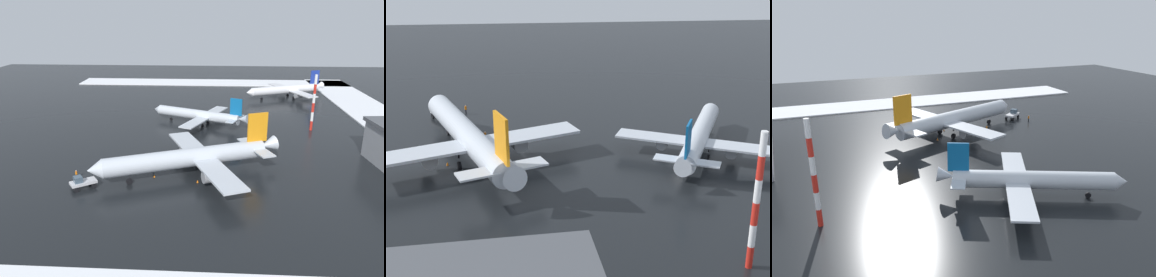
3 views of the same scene
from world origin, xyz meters
TOP-DOWN VIEW (x-y plane):
  - ground_plane at (0.00, 0.00)m, footprint 240.00×240.00m
  - airplane_distant_tail at (-30.96, 3.77)m, footprint 31.03×36.64m
  - airplane_far_rear at (3.06, 3.45)m, footprint 23.45×27.63m
  - pushback_tug at (-37.80, 23.24)m, footprint 4.47×5.02m
  - ground_crew_by_nose_gear at (-29.34, 11.53)m, footprint 0.36×0.36m
  - ground_crew_near_tug at (-33.74, 25.74)m, footprint 0.36×0.36m
  - antenna_mast at (0.07, -26.77)m, footprint 0.70×0.70m
  - traffic_cone_near_nose at (-34.18, 2.39)m, footprint 0.36×0.36m
  - traffic_cone_mid_line at (-32.28, 10.89)m, footprint 0.36×0.36m
  - traffic_cone_wingtip_side at (-28.22, -1.17)m, footprint 0.36×0.36m

SIDE VIEW (x-z plane):
  - ground_plane at x=0.00m, z-range 0.00..0.00m
  - traffic_cone_near_nose at x=-34.18m, z-range 0.00..0.55m
  - traffic_cone_mid_line at x=-32.28m, z-range 0.00..0.55m
  - traffic_cone_wingtip_side at x=-28.22m, z-range 0.00..0.55m
  - ground_crew_by_nose_gear at x=-29.34m, z-range 0.12..1.83m
  - ground_crew_near_tug at x=-33.74m, z-range 0.12..1.83m
  - pushback_tug at x=-37.80m, z-range 0.03..2.53m
  - airplane_far_rear at x=3.06m, z-range -1.47..7.22m
  - airplane_distant_tail at x=-30.96m, z-range -1.93..9.46m
  - antenna_mast at x=0.07m, z-range 0.00..14.96m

